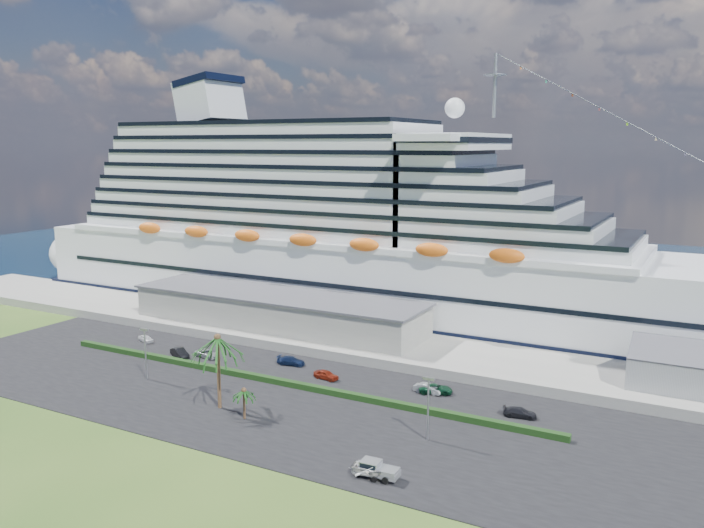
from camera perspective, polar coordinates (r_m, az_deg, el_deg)
The scene contains 21 objects.
ground at distance 92.39m, azimuth -7.60°, elevation -13.73°, with size 420.00×420.00×0.00m, color #31541C.
asphalt_lot at distance 100.74m, azimuth -3.85°, elevation -11.56°, with size 140.00×38.00×0.12m, color black.
wharf at distance 124.55m, azimuth 3.34°, elevation -6.90°, with size 240.00×20.00×1.80m, color gray.
water at distance 207.67m, azimuth 13.96°, elevation -0.60°, with size 420.00×160.00×0.02m, color black.
cruise_ship at distance 151.72m, azimuth -0.11°, elevation 2.27°, with size 191.00×38.00×54.00m.
terminal_building at distance 135.57m, azimuth -6.27°, elevation -3.75°, with size 61.00×15.00×6.30m.
hedge at distance 108.62m, azimuth -6.04°, elevation -9.69°, with size 88.00×1.10×0.90m, color black.
lamp_post_left at distance 113.70m, azimuth -16.81°, elevation -6.64°, with size 1.60×0.35×8.27m.
lamp_post_right at distance 87.79m, azimuth 6.36°, elevation -11.23°, with size 1.60×0.35×8.27m.
palm_tall at distance 98.02m, azimuth -11.10°, elevation -6.70°, with size 8.82×8.82×11.13m.
palm_short at distance 95.39m, azimuth -8.98°, elevation -10.61°, with size 3.53×3.53×4.56m.
parked_car_0 at distance 135.62m, azimuth -16.75°, elevation -5.97°, with size 1.52×3.79×1.29m, color silver.
parked_car_1 at distance 124.64m, azimuth -14.13°, elevation -7.17°, with size 1.68×4.81×1.59m, color black.
parked_car_2 at distance 123.61m, azimuth -11.98°, elevation -7.29°, with size 2.21×4.80×1.33m, color #909598.
parked_car_3 at distance 117.42m, azimuth -5.10°, elevation -8.02°, with size 1.97×4.84×1.41m, color #132144.
parked_car_4 at distance 110.23m, azimuth -2.16°, elevation -9.19°, with size 1.71×4.25×1.45m, color maroon.
parked_car_5 at distance 104.96m, azimuth 6.33°, elevation -10.25°, with size 1.50×4.30×1.42m, color #93979A.
parked_car_6 at distance 105.02m, azimuth 6.96°, elevation -10.26°, with size 2.32×5.02×1.40m, color #0E3B22.
parked_car_7 at distance 98.56m, azimuth 13.79°, elevation -11.89°, with size 1.85×4.56×1.32m, color black.
pickup_truck at distance 80.09m, azimuth 1.96°, elevation -16.63°, with size 5.39×2.20×1.87m.
boat_trailer at distance 79.84m, azimuth 1.88°, elevation -16.66°, with size 5.98×4.38×1.66m.
Camera 1 is at (50.38, -68.05, 36.97)m, focal length 35.00 mm.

